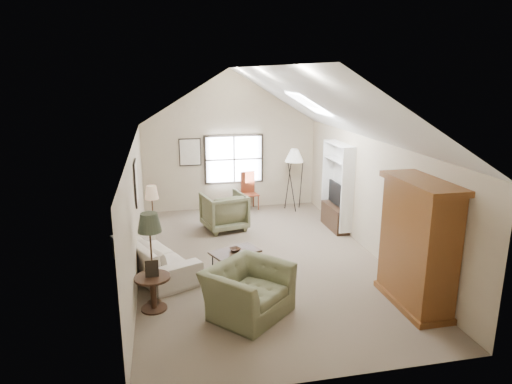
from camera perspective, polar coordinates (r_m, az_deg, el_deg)
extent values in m
cube|color=#736452|center=(9.86, 0.48, -8.48)|extent=(5.00, 8.00, 0.01)
cube|color=tan|center=(13.25, -3.22, 3.27)|extent=(5.00, 0.01, 2.50)
cube|color=tan|center=(5.85, 9.13, -12.31)|extent=(5.00, 0.01, 2.50)
cube|color=tan|center=(9.24, -14.83, -2.34)|extent=(0.01, 8.00, 2.50)
cube|color=tan|center=(10.24, 14.29, -0.63)|extent=(0.01, 8.00, 2.50)
cube|color=black|center=(13.19, -2.77, 4.11)|extent=(1.72, 0.08, 1.42)
cube|color=black|center=(9.40, -14.77, 1.11)|extent=(0.68, 0.04, 0.88)
cube|color=black|center=(13.02, -8.25, 4.95)|extent=(0.62, 0.04, 0.78)
cube|color=brown|center=(8.14, 19.56, -6.18)|extent=(0.60, 1.50, 2.20)
cube|color=white|center=(11.61, 10.13, 0.90)|extent=(0.32, 1.30, 2.10)
cube|color=#382316|center=(11.84, 9.85, -3.10)|extent=(0.34, 1.18, 0.60)
cube|color=black|center=(11.66, 9.99, -0.20)|extent=(0.05, 0.90, 0.55)
imported|color=beige|center=(9.47, -12.66, -7.58)|extent=(1.85, 2.57, 0.70)
imported|color=#5F6245|center=(7.65, -1.02, -12.26)|extent=(1.70, 1.68, 0.83)
imported|color=#5F6144|center=(11.59, -4.01, -2.43)|extent=(1.21, 1.23, 0.94)
cube|color=#352615|center=(9.15, -2.62, -8.76)|extent=(1.07, 0.84, 0.48)
imported|color=#332215|center=(9.04, -2.64, -7.20)|extent=(0.30, 0.30, 0.06)
cylinder|color=#351F15|center=(8.03, -12.71, -12.20)|extent=(0.80, 0.80, 0.60)
cube|color=maroon|center=(13.21, -0.73, 0.11)|extent=(0.50, 0.50, 1.09)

